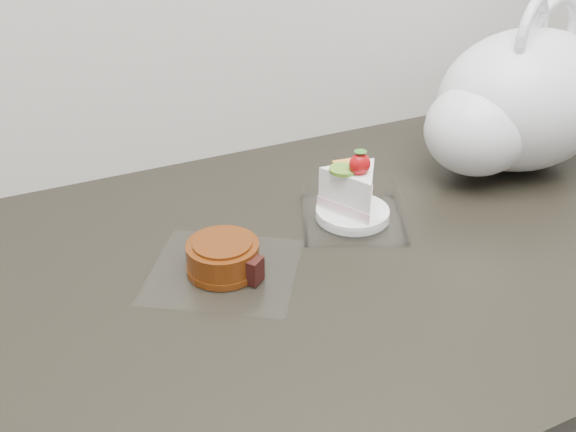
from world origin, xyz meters
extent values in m
cube|color=black|center=(0.00, 1.69, 0.88)|extent=(2.04, 0.64, 0.04)
cube|color=white|center=(0.08, 1.74, 0.90)|extent=(0.17, 0.17, 0.00)
cylinder|color=white|center=(0.08, 1.74, 0.91)|extent=(0.09, 0.09, 0.01)
ellipsoid|color=red|center=(0.08, 1.73, 0.98)|extent=(0.03, 0.02, 0.03)
cone|color=#2D7223|center=(0.08, 1.73, 1.00)|extent=(0.02, 0.02, 0.01)
cylinder|color=#6EA22F|center=(0.06, 1.74, 0.98)|extent=(0.03, 0.03, 0.00)
cube|color=orange|center=(0.08, 1.76, 0.97)|extent=(0.04, 0.02, 0.00)
cube|color=white|center=(-0.11, 1.70, 0.90)|extent=(0.22, 0.22, 0.00)
cylinder|color=#5F260B|center=(-0.11, 1.70, 0.92)|extent=(0.11, 0.11, 0.04)
cylinder|color=#5F260B|center=(-0.11, 1.70, 0.91)|extent=(0.11, 0.11, 0.01)
cylinder|color=#5F260B|center=(-0.11, 1.70, 0.94)|extent=(0.09, 0.09, 0.00)
cube|color=black|center=(-0.09, 1.67, 0.92)|extent=(0.03, 0.03, 0.03)
ellipsoid|color=white|center=(0.39, 1.78, 1.00)|extent=(0.33, 0.29, 0.20)
ellipsoid|color=white|center=(0.30, 1.76, 0.98)|extent=(0.20, 0.19, 0.13)
torus|color=white|center=(0.37, 1.77, 1.10)|extent=(0.10, 0.07, 0.11)
torus|color=white|center=(0.44, 1.80, 1.09)|extent=(0.10, 0.03, 0.10)
camera|label=1|loc=(-0.31, 1.13, 1.33)|focal=40.00mm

